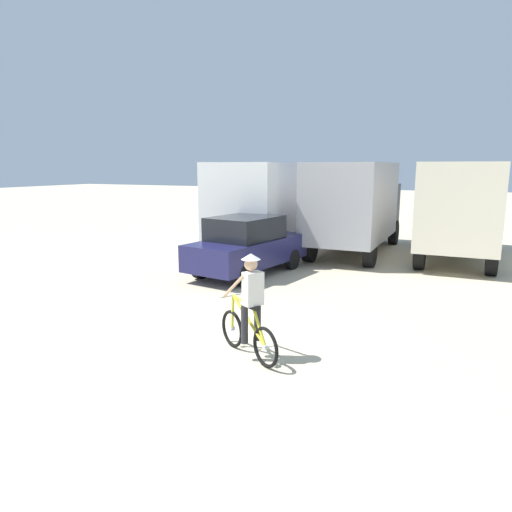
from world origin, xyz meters
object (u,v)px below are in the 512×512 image
at_px(box_truck_avon_van, 265,202).
at_px(box_truck_grey_hauler, 356,203).
at_px(cyclist_orange_shirt, 250,310).
at_px(box_truck_cream_rv, 460,206).
at_px(sedan_parked, 247,245).

relative_size(box_truck_avon_van, box_truck_grey_hauler, 1.02).
bearing_deg(box_truck_grey_hauler, cyclist_orange_shirt, -86.71).
bearing_deg(box_truck_grey_hauler, box_truck_cream_rv, 5.01).
bearing_deg(cyclist_orange_shirt, box_truck_avon_van, 112.14).
bearing_deg(box_truck_grey_hauler, box_truck_avon_van, -164.29).
xyz_separation_m(box_truck_grey_hauler, cyclist_orange_shirt, (0.60, -10.45, -1.03)).
relative_size(sedan_parked, cyclist_orange_shirt, 2.44).
bearing_deg(box_truck_cream_rv, box_truck_avon_van, -169.75).
distance_m(box_truck_grey_hauler, box_truck_cream_rv, 3.55).
distance_m(box_truck_avon_van, sedan_parked, 4.15).
distance_m(box_truck_grey_hauler, sedan_parked, 5.36).
bearing_deg(box_truck_avon_van, cyclist_orange_shirt, -67.86).
relative_size(box_truck_cream_rv, cyclist_orange_shirt, 3.71).
bearing_deg(sedan_parked, box_truck_grey_hauler, 65.73).
relative_size(box_truck_avon_van, box_truck_cream_rv, 1.02).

